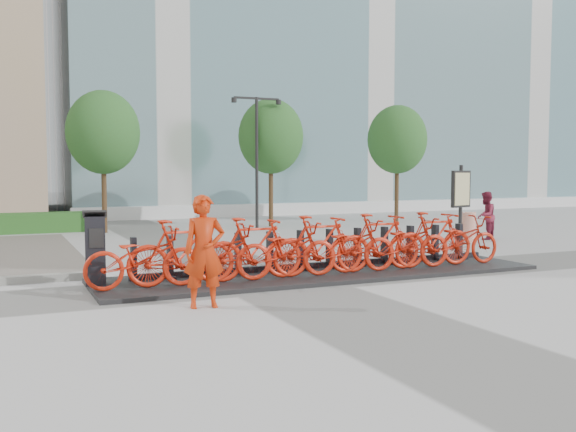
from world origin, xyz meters
name	(u,v)px	position (x,y,z in m)	size (l,w,h in m)	color
ground	(273,282)	(0.00, 0.00, 0.00)	(120.00, 120.00, 0.00)	#A3A3A2
glass_building	(315,19)	(14.00, 26.00, 12.00)	(32.00, 16.00, 24.00)	#5C97A9
tree_1	(103,133)	(-1.50, 12.00, 3.59)	(2.60, 2.60, 5.10)	#46311D
tree_2	(271,137)	(5.00, 12.00, 3.59)	(2.60, 2.60, 5.10)	#46311D
tree_3	(397,140)	(11.00, 12.00, 3.59)	(2.60, 2.60, 5.10)	#46311D
streetlamp	(257,147)	(4.00, 11.00, 3.13)	(2.00, 0.20, 5.00)	black
dock_pad	(324,274)	(1.30, 0.30, 0.04)	(9.60, 2.40, 0.08)	black
dock_rail_posts	(317,249)	(1.36, 0.77, 0.51)	(8.02, 0.50, 0.85)	black
bike_0	(143,258)	(-2.60, -0.05, 0.64)	(0.74, 2.12, 1.12)	red
bike_1	(182,252)	(-1.88, -0.05, 0.70)	(0.58, 2.06, 1.24)	red
bike_2	(219,254)	(-1.16, -0.05, 0.64)	(0.74, 2.12, 1.12)	red
bike_3	(254,249)	(-0.44, -0.05, 0.70)	(0.58, 2.06, 1.24)	red
bike_4	(287,250)	(0.28, -0.05, 0.64)	(0.74, 2.12, 1.12)	red
bike_5	(319,245)	(1.00, -0.05, 0.70)	(0.58, 2.06, 1.24)	red
bike_6	(350,246)	(1.72, -0.05, 0.64)	(0.74, 2.12, 1.12)	red
bike_7	(379,242)	(2.44, -0.05, 0.70)	(0.58, 2.06, 1.24)	red
bike_8	(407,243)	(3.16, -0.05, 0.64)	(0.74, 2.12, 1.12)	red
bike_9	(434,239)	(3.88, -0.05, 0.70)	(0.58, 2.06, 1.24)	red
bike_10	(460,240)	(4.60, -0.05, 0.64)	(0.74, 2.12, 1.12)	red
kiosk	(95,249)	(-3.34, 0.64, 0.76)	(0.48, 0.42, 1.42)	black
worker_red	(204,251)	(-1.96, -1.74, 0.92)	(0.67, 0.44, 1.84)	#BD2908
pedestrian	(486,216)	(9.39, 4.51, 0.78)	(0.76, 0.59, 1.56)	maroon
construction_barrel	(468,227)	(8.40, 4.19, 0.47)	(0.49, 0.49, 0.93)	red
map_sign	(461,193)	(7.50, 3.46, 1.58)	(0.79, 0.30, 2.40)	black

